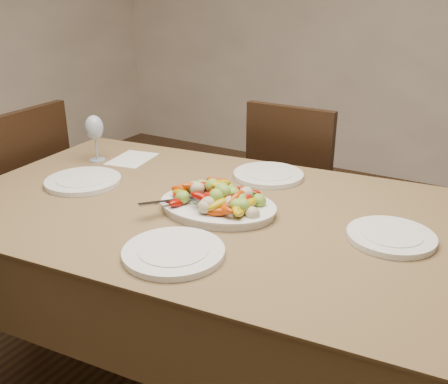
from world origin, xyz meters
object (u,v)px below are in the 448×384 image
object	(u,v)px
plate_near	(174,253)
chair_left	(11,203)
plate_left	(83,181)
chair_far	(302,193)
wine_glass	(95,137)
plate_far	(268,175)
dining_table	(224,307)
serving_platter	(218,208)
plate_right	(391,237)

from	to	relation	value
plate_near	chair_left	bearing A→B (deg)	162.09
chair_left	plate_left	size ratio (longest dim) A/B	3.44
chair_far	plate_near	bearing A→B (deg)	97.67
wine_glass	plate_far	bearing A→B (deg)	14.85
dining_table	plate_left	distance (m)	0.69
plate_near	plate_left	bearing A→B (deg)	156.36
chair_far	plate_left	bearing A→B (deg)	65.87
plate_far	dining_table	bearing A→B (deg)	-88.60
chair_left	plate_near	world-z (taller)	chair_left
plate_near	serving_platter	bearing A→B (deg)	99.02
plate_right	dining_table	bearing A→B (deg)	-172.95
chair_left	serving_platter	size ratio (longest dim) A/B	2.54
wine_glass	dining_table	bearing A→B (deg)	-12.53
plate_right	wine_glass	size ratio (longest dim) A/B	1.22
chair_left	plate_right	world-z (taller)	chair_left
chair_far	serving_platter	xyz separation A→B (m)	(0.08, -0.94, 0.30)
chair_far	plate_far	xyz separation A→B (m)	(0.08, -0.57, 0.29)
serving_platter	plate_left	world-z (taller)	serving_platter
plate_left	plate_far	distance (m)	0.69
plate_left	plate_far	bearing A→B (deg)	36.16
dining_table	plate_near	xyz separation A→B (m)	(0.04, -0.33, 0.39)
chair_left	plate_near	size ratio (longest dim) A/B	3.42
plate_right	plate_near	size ratio (longest dim) A/B	0.90
dining_table	plate_left	bearing A→B (deg)	-173.56
chair_far	chair_left	distance (m)	1.42
plate_left	dining_table	bearing A→B (deg)	6.44
dining_table	chair_left	bearing A→B (deg)	176.22
plate_right	plate_far	bearing A→B (deg)	151.96
dining_table	serving_platter	xyz separation A→B (m)	(-0.01, -0.02, 0.39)
chair_left	plate_far	world-z (taller)	chair_left
dining_table	chair_left	size ratio (longest dim) A/B	1.94
plate_right	wine_glass	world-z (taller)	wine_glass
serving_platter	plate_near	bearing A→B (deg)	-80.98
chair_left	plate_near	distance (m)	1.37
plate_left	wine_glass	bearing A→B (deg)	123.01
dining_table	wine_glass	bearing A→B (deg)	167.47
wine_glass	plate_right	bearing A→B (deg)	-4.37
chair_far	serving_platter	world-z (taller)	chair_far
plate_left	plate_near	world-z (taller)	same
chair_far	wine_glass	size ratio (longest dim) A/B	4.64
plate_right	chair_far	bearing A→B (deg)	125.45
dining_table	wine_glass	distance (m)	0.87
chair_far	plate_right	size ratio (longest dim) A/B	3.80
serving_platter	plate_far	size ratio (longest dim) A/B	1.41
chair_far	wine_glass	xyz separation A→B (m)	(-0.62, -0.76, 0.39)
dining_table	plate_right	xyz separation A→B (m)	(0.52, 0.06, 0.39)
chair_far	serving_platter	distance (m)	0.99
serving_platter	plate_left	bearing A→B (deg)	-175.67
chair_far	plate_near	world-z (taller)	chair_far
wine_glass	chair_far	bearing A→B (deg)	50.73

